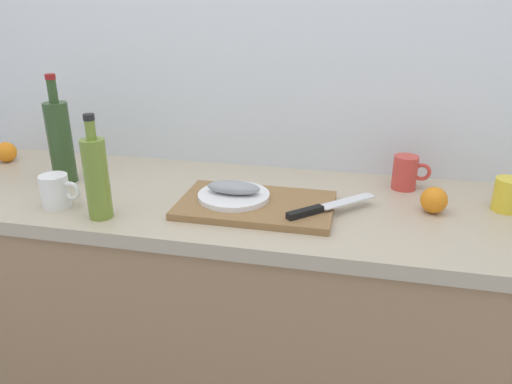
# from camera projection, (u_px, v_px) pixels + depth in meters

# --- Properties ---
(back_wall) EXTENTS (3.20, 0.05, 2.50)m
(back_wall) POSITION_uv_depth(u_px,v_px,m) (254.00, 63.00, 1.61)
(back_wall) COLOR silver
(back_wall) RESTS_ON ground_plane
(kitchen_counter) EXTENTS (2.00, 0.60, 0.90)m
(kitchen_counter) POSITION_uv_depth(u_px,v_px,m) (233.00, 321.00, 1.61)
(kitchen_counter) COLOR #9E7A56
(kitchen_counter) RESTS_ON ground_plane
(cutting_board) EXTENTS (0.43, 0.26, 0.02)m
(cutting_board) POSITION_uv_depth(u_px,v_px,m) (256.00, 205.00, 1.37)
(cutting_board) COLOR olive
(cutting_board) RESTS_ON kitchen_counter
(white_plate) EXTENTS (0.21, 0.21, 0.01)m
(white_plate) POSITION_uv_depth(u_px,v_px,m) (234.00, 196.00, 1.38)
(white_plate) COLOR white
(white_plate) RESTS_ON cutting_board
(fish_fillet) EXTENTS (0.15, 0.07, 0.04)m
(fish_fillet) POSITION_uv_depth(u_px,v_px,m) (234.00, 187.00, 1.37)
(fish_fillet) COLOR gray
(fish_fillet) RESTS_ON white_plate
(chef_knife) EXTENTS (0.23, 0.22, 0.02)m
(chef_knife) POSITION_uv_depth(u_px,v_px,m) (321.00, 208.00, 1.30)
(chef_knife) COLOR silver
(chef_knife) RESTS_ON cutting_board
(olive_oil_bottle) EXTENTS (0.06, 0.06, 0.28)m
(olive_oil_bottle) POSITION_uv_depth(u_px,v_px,m) (97.00, 177.00, 1.27)
(olive_oil_bottle) COLOR olive
(olive_oil_bottle) RESTS_ON kitchen_counter
(wine_bottle) EXTENTS (0.07, 0.07, 0.34)m
(wine_bottle) POSITION_uv_depth(u_px,v_px,m) (60.00, 140.00, 1.52)
(wine_bottle) COLOR #2D4723
(wine_bottle) RESTS_ON kitchen_counter
(coffee_mug_0) EXTENTS (0.12, 0.08, 0.09)m
(coffee_mug_0) POSITION_uv_depth(u_px,v_px,m) (509.00, 195.00, 1.34)
(coffee_mug_0) COLOR yellow
(coffee_mug_0) RESTS_ON kitchen_counter
(coffee_mug_1) EXTENTS (0.12, 0.08, 0.11)m
(coffee_mug_1) POSITION_uv_depth(u_px,v_px,m) (406.00, 172.00, 1.49)
(coffee_mug_1) COLOR #CC3F38
(coffee_mug_1) RESTS_ON kitchen_counter
(coffee_mug_2) EXTENTS (0.12, 0.08, 0.09)m
(coffee_mug_2) POSITION_uv_depth(u_px,v_px,m) (56.00, 191.00, 1.36)
(coffee_mug_2) COLOR white
(coffee_mug_2) RESTS_ON kitchen_counter
(orange_0) EXTENTS (0.07, 0.07, 0.07)m
(orange_0) POSITION_uv_depth(u_px,v_px,m) (6.00, 152.00, 1.74)
(orange_0) COLOR orange
(orange_0) RESTS_ON kitchen_counter
(orange_1) EXTENTS (0.07, 0.07, 0.07)m
(orange_1) POSITION_uv_depth(u_px,v_px,m) (434.00, 200.00, 1.33)
(orange_1) COLOR orange
(orange_1) RESTS_ON kitchen_counter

